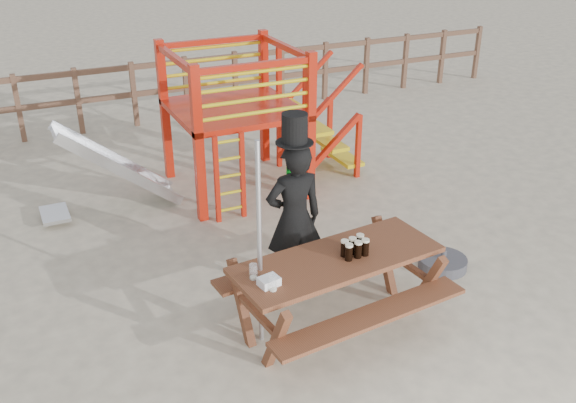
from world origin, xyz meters
The scene contains 10 objects.
ground centered at (0.00, 0.00, 0.00)m, with size 60.00×60.00×0.00m, color beige.
back_fence centered at (0.00, 7.00, 0.74)m, with size 15.09×0.09×1.20m.
playground_fort centered at (0.12, 3.58, 1.07)m, with size 4.71×1.84×2.10m.
picnic_table centered at (-0.13, -0.01, 0.51)m, with size 2.19×1.62×0.80m.
man_with_hat centered at (-0.21, 0.80, 0.90)m, with size 0.65×0.46×2.02m.
metal_pole centered at (-0.90, 0.11, 1.04)m, with size 0.05×0.05×2.08m, color #B2B2B7.
parasol_base centered at (1.54, 0.43, 0.07)m, with size 0.56×0.56×0.24m.
paper_bag centered at (-0.93, -0.17, 0.84)m, with size 0.18×0.14×0.08m, color white.
stout_pints centered at (0.03, -0.04, 0.89)m, with size 0.27×0.19×0.17m.
empty_glasses centered at (-0.97, -0.14, 0.87)m, with size 0.16×0.32×0.15m.
Camera 1 is at (-2.83, -4.61, 3.97)m, focal length 40.00 mm.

